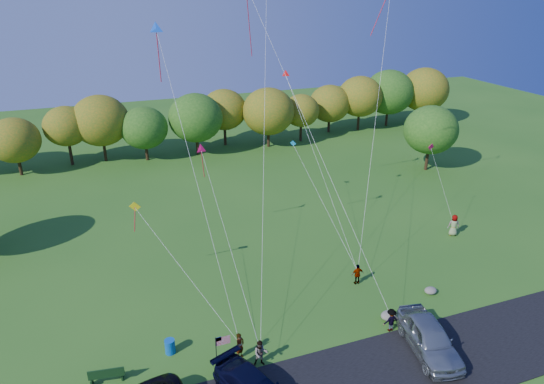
{
  "coord_description": "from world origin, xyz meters",
  "views": [
    {
      "loc": [
        -10.9,
        -20.92,
        19.78
      ],
      "look_at": [
        -0.89,
        6.0,
        7.39
      ],
      "focal_mm": 32.0,
      "sensor_mm": 36.0,
      "label": 1
    }
  ],
  "objects_px": {
    "flyer_a": "(240,346)",
    "flyer_e": "(454,225)",
    "flyer_d": "(358,274)",
    "trash_barrel": "(170,346)",
    "flyer_c": "(391,320)",
    "park_bench": "(107,375)",
    "minivan_silver": "(429,338)",
    "flyer_b": "(261,353)"
  },
  "relations": [
    {
      "from": "flyer_a",
      "to": "flyer_e",
      "type": "relative_size",
      "value": 0.89
    },
    {
      "from": "flyer_d",
      "to": "trash_barrel",
      "type": "bearing_deg",
      "value": 14.04
    },
    {
      "from": "flyer_c",
      "to": "flyer_e",
      "type": "relative_size",
      "value": 0.82
    },
    {
      "from": "park_bench",
      "to": "trash_barrel",
      "type": "relative_size",
      "value": 2.1
    },
    {
      "from": "flyer_d",
      "to": "trash_barrel",
      "type": "xyz_separation_m",
      "value": [
        -13.71,
        -2.43,
        -0.34
      ]
    },
    {
      "from": "minivan_silver",
      "to": "park_bench",
      "type": "distance_m",
      "value": 18.09
    },
    {
      "from": "flyer_a",
      "to": "park_bench",
      "type": "bearing_deg",
      "value": 140.12
    },
    {
      "from": "minivan_silver",
      "to": "flyer_d",
      "type": "xyz_separation_m",
      "value": [
        -0.38,
        7.56,
        -0.2
      ]
    },
    {
      "from": "flyer_d",
      "to": "flyer_e",
      "type": "height_order",
      "value": "flyer_e"
    },
    {
      "from": "flyer_d",
      "to": "trash_barrel",
      "type": "height_order",
      "value": "flyer_d"
    },
    {
      "from": "flyer_a",
      "to": "minivan_silver",
      "type": "bearing_deg",
      "value": -52.82
    },
    {
      "from": "flyer_b",
      "to": "park_bench",
      "type": "distance_m",
      "value": 8.32
    },
    {
      "from": "minivan_silver",
      "to": "flyer_c",
      "type": "relative_size",
      "value": 3.54
    },
    {
      "from": "minivan_silver",
      "to": "flyer_e",
      "type": "xyz_separation_m",
      "value": [
        10.9,
        11.13,
        -0.05
      ]
    },
    {
      "from": "minivan_silver",
      "to": "park_bench",
      "type": "relative_size",
      "value": 2.91
    },
    {
      "from": "flyer_a",
      "to": "trash_barrel",
      "type": "height_order",
      "value": "flyer_a"
    },
    {
      "from": "flyer_d",
      "to": "trash_barrel",
      "type": "relative_size",
      "value": 1.76
    },
    {
      "from": "flyer_a",
      "to": "flyer_c",
      "type": "distance_m",
      "value": 9.45
    },
    {
      "from": "flyer_d",
      "to": "trash_barrel",
      "type": "distance_m",
      "value": 13.93
    },
    {
      "from": "flyer_d",
      "to": "flyer_e",
      "type": "xyz_separation_m",
      "value": [
        11.28,
        3.58,
        0.15
      ]
    },
    {
      "from": "flyer_d",
      "to": "park_bench",
      "type": "distance_m",
      "value": 17.65
    },
    {
      "from": "flyer_b",
      "to": "flyer_e",
      "type": "xyz_separation_m",
      "value": [
        20.39,
        8.76,
        0.13
      ]
    },
    {
      "from": "minivan_silver",
      "to": "park_bench",
      "type": "bearing_deg",
      "value": 178.03
    },
    {
      "from": "minivan_silver",
      "to": "flyer_b",
      "type": "relative_size",
      "value": 3.36
    },
    {
      "from": "minivan_silver",
      "to": "park_bench",
      "type": "height_order",
      "value": "minivan_silver"
    },
    {
      "from": "trash_barrel",
      "to": "flyer_c",
      "type": "bearing_deg",
      "value": -11.85
    },
    {
      "from": "flyer_c",
      "to": "flyer_e",
      "type": "bearing_deg",
      "value": -145.56
    },
    {
      "from": "flyer_c",
      "to": "flyer_e",
      "type": "xyz_separation_m",
      "value": [
        11.9,
        8.76,
        0.17
      ]
    },
    {
      "from": "minivan_silver",
      "to": "park_bench",
      "type": "xyz_separation_m",
      "value": [
        -17.66,
        3.92,
        -0.43
      ]
    },
    {
      "from": "flyer_a",
      "to": "flyer_d",
      "type": "xyz_separation_m",
      "value": [
        10.02,
        4.24,
        -0.05
      ]
    },
    {
      "from": "flyer_a",
      "to": "flyer_e",
      "type": "height_order",
      "value": "flyer_e"
    },
    {
      "from": "flyer_a",
      "to": "flyer_b",
      "type": "distance_m",
      "value": 1.32
    },
    {
      "from": "flyer_d",
      "to": "flyer_a",
      "type": "bearing_deg",
      "value": 26.9
    },
    {
      "from": "flyer_a",
      "to": "flyer_c",
      "type": "relative_size",
      "value": 1.08
    },
    {
      "from": "flyer_b",
      "to": "minivan_silver",
      "type": "bearing_deg",
      "value": 0.47
    },
    {
      "from": "flyer_b",
      "to": "flyer_c",
      "type": "height_order",
      "value": "flyer_b"
    },
    {
      "from": "flyer_b",
      "to": "trash_barrel",
      "type": "bearing_deg",
      "value": 163.71
    },
    {
      "from": "flyer_e",
      "to": "trash_barrel",
      "type": "bearing_deg",
      "value": 38.58
    },
    {
      "from": "flyer_a",
      "to": "trash_barrel",
      "type": "xyz_separation_m",
      "value": [
        -3.69,
        1.8,
        -0.39
      ]
    },
    {
      "from": "minivan_silver",
      "to": "flyer_d",
      "type": "distance_m",
      "value": 7.57
    },
    {
      "from": "minivan_silver",
      "to": "flyer_c",
      "type": "height_order",
      "value": "minivan_silver"
    },
    {
      "from": "flyer_e",
      "to": "flyer_d",
      "type": "bearing_deg",
      "value": 42.65
    }
  ]
}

